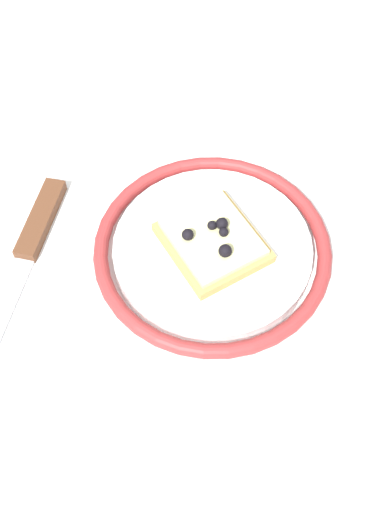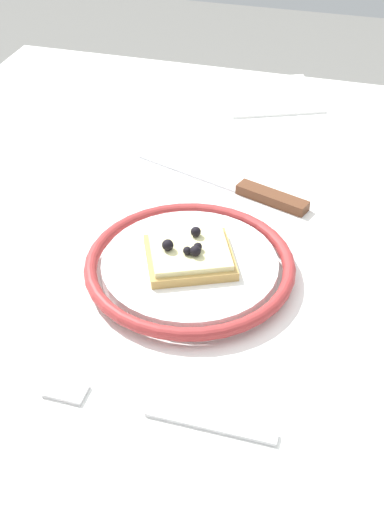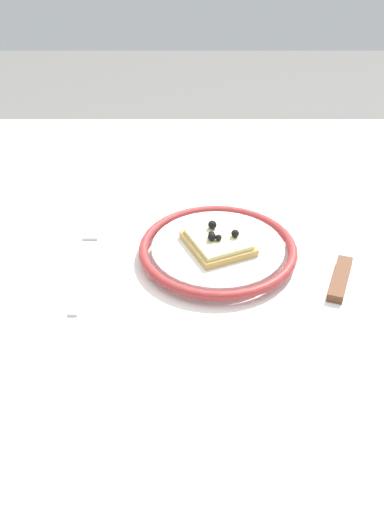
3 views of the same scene
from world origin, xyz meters
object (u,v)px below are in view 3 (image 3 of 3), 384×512
object	(u,v)px
plate	(213,250)
dining_table	(215,303)
pizza_slice_near	(217,243)
fork	(83,266)
knife	(342,265)

from	to	relation	value
plate	dining_table	bearing A→B (deg)	-12.00
pizza_slice_near	fork	distance (m)	0.18
pizza_slice_near	fork	bearing A→B (deg)	-174.59
pizza_slice_near	plate	bearing A→B (deg)	130.31
dining_table	knife	bearing A→B (deg)	-8.67
knife	plate	bearing A→B (deg)	171.24
dining_table	knife	world-z (taller)	knife
fork	knife	bearing A→B (deg)	-0.65
pizza_slice_near	knife	distance (m)	0.17
knife	fork	distance (m)	0.35
plate	fork	bearing A→B (deg)	-172.70
dining_table	pizza_slice_near	size ratio (longest dim) A/B	9.54
plate	pizza_slice_near	xyz separation A→B (m)	(0.00, -0.01, 0.01)
dining_table	plate	bearing A→B (deg)	168.00
fork	plate	bearing A→B (deg)	7.30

